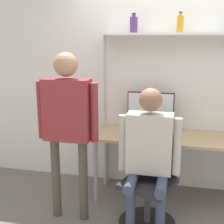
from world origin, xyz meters
TOP-DOWN VIEW (x-y plane):
  - ground_plane at (0.00, 0.00)m, footprint 12.00×12.00m
  - wall_back at (0.00, 0.70)m, footprint 8.00×0.06m
  - desk at (0.00, 0.34)m, footprint 1.84×0.65m
  - shelf_unit at (0.00, 0.51)m, footprint 1.75×0.29m
  - monitor at (-0.30, 0.51)m, footprint 0.55×0.18m
  - laptop at (-0.23, 0.24)m, footprint 0.32×0.24m
  - cell_phone at (0.00, 0.23)m, footprint 0.07×0.15m
  - office_chair at (-0.21, -0.28)m, footprint 0.59×0.59m
  - person_seated at (-0.22, -0.32)m, footprint 0.59×0.47m
  - person_standing at (-1.03, -0.31)m, footprint 0.62×0.23m
  - bottle_amber at (-0.01, 0.51)m, footprint 0.07×0.07m
  - bottle_purple at (-0.52, 0.51)m, footprint 0.09×0.09m

SIDE VIEW (x-z plane):
  - ground_plane at x=0.00m, z-range 0.00..0.00m
  - office_chair at x=-0.21m, z-range -0.18..0.76m
  - desk at x=0.00m, z-range 0.30..1.06m
  - cell_phone at x=0.00m, z-range 0.76..0.77m
  - laptop at x=-0.23m, z-range 0.71..0.95m
  - person_seated at x=-0.22m, z-range 0.13..1.53m
  - monitor at x=-0.30m, z-range 0.79..1.25m
  - person_standing at x=-1.03m, z-range 0.25..1.96m
  - wall_back at x=0.00m, z-range 0.00..2.70m
  - shelf_unit at x=0.00m, z-range 0.67..2.57m
  - bottle_purple at x=-0.52m, z-range 1.88..2.09m
  - bottle_amber at x=-0.01m, z-range 1.88..2.10m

